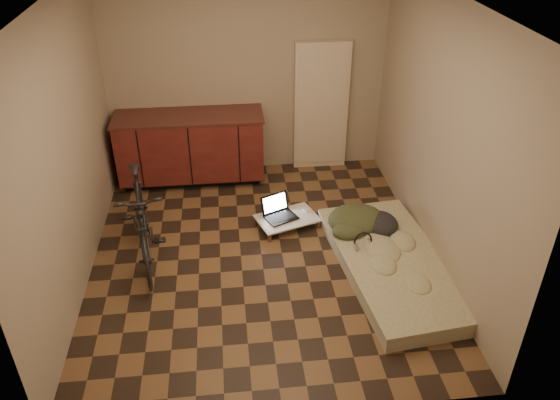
{
  "coord_description": "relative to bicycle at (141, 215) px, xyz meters",
  "views": [
    {
      "loc": [
        -0.31,
        -4.62,
        3.54
      ],
      "look_at": [
        0.22,
        0.19,
        0.55
      ],
      "focal_mm": 35.0,
      "sensor_mm": 36.0,
      "label": 1
    }
  ],
  "objects": [
    {
      "name": "bicycle",
      "position": [
        0.0,
        0.0,
        0.0
      ],
      "size": [
        0.72,
        1.66,
        1.04
      ],
      "primitive_type": "imported",
      "rotation": [
        0.0,
        0.0,
        0.16
      ],
      "color": "black",
      "rests_on": "ground"
    },
    {
      "name": "clothing_pile",
      "position": [
        2.33,
        0.08,
        -0.21
      ],
      "size": [
        0.72,
        0.62,
        0.26
      ],
      "primitive_type": null,
      "rotation": [
        0.0,
        0.0,
        0.11
      ],
      "color": "#373E24",
      "rests_on": "futon"
    },
    {
      "name": "room_shell",
      "position": [
        1.2,
        -0.1,
        0.78
      ],
      "size": [
        3.5,
        4.0,
        2.6
      ],
      "color": "brown",
      "rests_on": "ground"
    },
    {
      "name": "lap_desk",
      "position": [
        1.54,
        0.41,
        -0.42
      ],
      "size": [
        0.78,
        0.63,
        0.11
      ],
      "rotation": [
        0.0,
        0.0,
        0.33
      ],
      "color": "brown",
      "rests_on": "ground"
    },
    {
      "name": "appliance_panel",
      "position": [
        2.15,
        1.84,
        0.33
      ],
      "size": [
        0.7,
        0.1,
        1.7
      ],
      "primitive_type": "cube",
      "color": "beige",
      "rests_on": "ground"
    },
    {
      "name": "mouse",
      "position": [
        1.76,
        0.5,
        -0.39
      ],
      "size": [
        0.11,
        0.11,
        0.03
      ],
      "primitive_type": "ellipsoid",
      "rotation": [
        0.0,
        0.0,
        0.7
      ],
      "color": "white",
      "rests_on": "lap_desk"
    },
    {
      "name": "futon",
      "position": [
        2.5,
        -0.53,
        -0.43
      ],
      "size": [
        1.2,
        2.15,
        0.18
      ],
      "rotation": [
        0.0,
        0.0,
        0.11
      ],
      "color": "beige",
      "rests_on": "ground"
    },
    {
      "name": "cabinets",
      "position": [
        0.45,
        1.6,
        -0.05
      ],
      "size": [
        1.84,
        0.62,
        0.91
      ],
      "color": "black",
      "rests_on": "ground"
    },
    {
      "name": "headphones",
      "position": [
        2.23,
        -0.32,
        -0.27
      ],
      "size": [
        0.26,
        0.25,
        0.15
      ],
      "primitive_type": null,
      "rotation": [
        0.0,
        0.0,
        0.21
      ],
      "color": "black",
      "rests_on": "futon"
    },
    {
      "name": "laptop",
      "position": [
        1.45,
        0.45,
        -0.36
      ],
      "size": [
        0.43,
        0.42,
        0.23
      ],
      "rotation": [
        0.0,
        0.0,
        0.43
      ],
      "color": "black",
      "rests_on": "lap_desk"
    }
  ]
}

